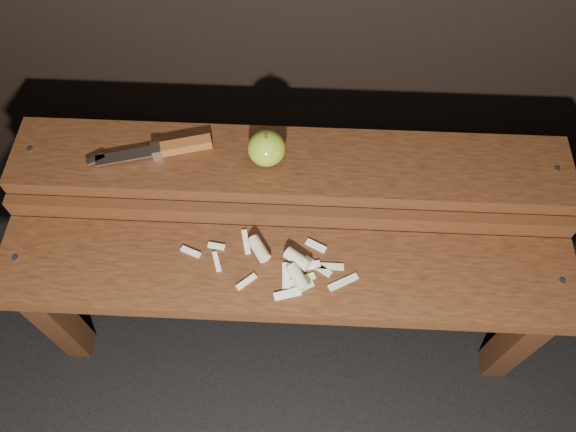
{
  "coord_description": "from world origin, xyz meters",
  "views": [
    {
      "loc": [
        0.03,
        -0.54,
        1.46
      ],
      "look_at": [
        0.0,
        0.06,
        0.45
      ],
      "focal_mm": 35.0,
      "sensor_mm": 36.0,
      "label": 1
    }
  ],
  "objects_px": {
    "bench_rear_tier": "(290,184)",
    "apple": "(267,148)",
    "knife": "(170,148)",
    "bench_front_tier": "(285,288)"
  },
  "relations": [
    {
      "from": "bench_rear_tier",
      "to": "apple",
      "type": "xyz_separation_m",
      "value": [
        -0.05,
        0.0,
        0.12
      ]
    },
    {
      "from": "bench_front_tier",
      "to": "apple",
      "type": "height_order",
      "value": "apple"
    },
    {
      "from": "bench_rear_tier",
      "to": "apple",
      "type": "height_order",
      "value": "apple"
    },
    {
      "from": "bench_rear_tier",
      "to": "knife",
      "type": "height_order",
      "value": "knife"
    },
    {
      "from": "bench_rear_tier",
      "to": "knife",
      "type": "xyz_separation_m",
      "value": [
        -0.26,
        0.01,
        0.1
      ]
    },
    {
      "from": "apple",
      "to": "knife",
      "type": "relative_size",
      "value": 0.32
    },
    {
      "from": "bench_front_tier",
      "to": "bench_rear_tier",
      "type": "relative_size",
      "value": 1.0
    },
    {
      "from": "apple",
      "to": "knife",
      "type": "distance_m",
      "value": 0.21
    },
    {
      "from": "bench_front_tier",
      "to": "apple",
      "type": "xyz_separation_m",
      "value": [
        -0.05,
        0.23,
        0.18
      ]
    },
    {
      "from": "bench_rear_tier",
      "to": "apple",
      "type": "bearing_deg",
      "value": 175.03
    }
  ]
}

